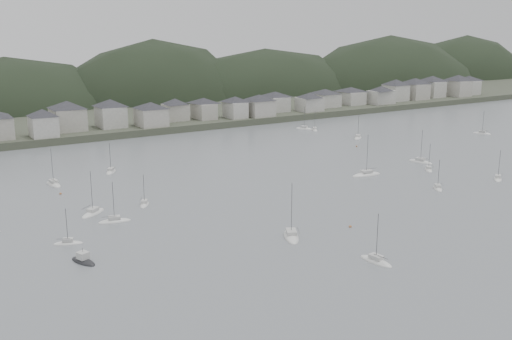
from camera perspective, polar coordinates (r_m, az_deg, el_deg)
ground at (r=116.61m, az=20.09°, el=-10.41°), size 900.00×900.00×0.00m
far_shore_land at (r=371.81m, az=-18.22°, el=6.23°), size 900.00×250.00×3.00m
forested_ridge at (r=350.26m, az=-16.29°, el=3.82°), size 851.55×103.94×102.57m
waterfront_town at (r=284.95m, az=-2.81°, el=6.24°), size 451.48×28.46×12.92m
moored_fleet at (r=161.52m, az=3.01°, el=-2.75°), size 227.76×178.13×13.96m
motor_launch_far at (r=124.79m, az=-16.19°, el=-8.34°), size 4.65×7.35×3.67m
mooring_buoys at (r=150.55m, az=-3.04°, el=-4.01°), size 157.66×136.94×0.70m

